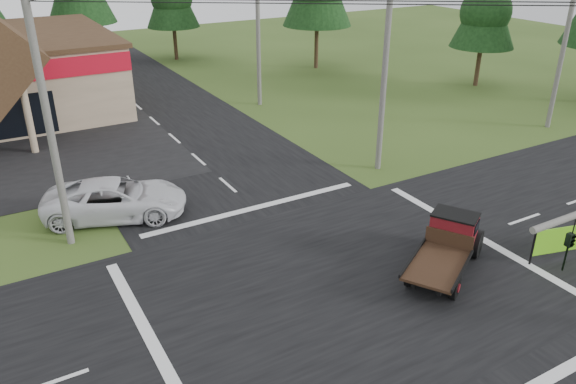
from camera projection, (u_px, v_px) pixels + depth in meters
ground at (340, 283)px, 20.61m from camera, size 120.00×120.00×0.00m
road_ns at (340, 283)px, 20.61m from camera, size 12.00×120.00×0.02m
road_ew at (340, 283)px, 20.61m from camera, size 120.00×12.00×0.02m
utility_pole_nw at (48, 118)px, 20.98m from camera, size 2.00×0.30×10.50m
utility_pole_ne at (386, 59)px, 27.97m from camera, size 2.00×0.30×11.50m
utility_pole_far at (564, 46)px, 34.54m from camera, size 2.00×0.30×10.20m
utility_pole_n at (258, 24)px, 39.01m from camera, size 2.00×0.30×11.20m
tree_side_e_near at (486, 9)px, 43.84m from camera, size 5.04×5.04×9.09m
antique_flatbed_truck at (446, 248)px, 20.86m from camera, size 5.23×4.15×2.07m
white_pickup at (116, 199)px, 25.06m from camera, size 6.82×4.91×1.73m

